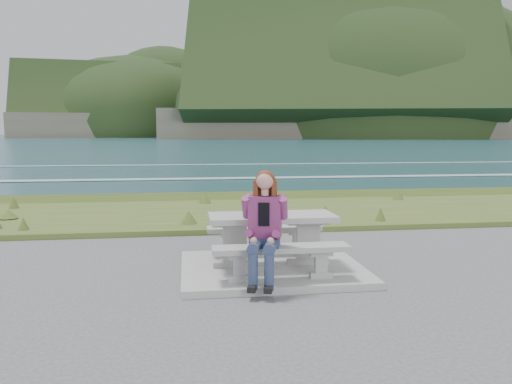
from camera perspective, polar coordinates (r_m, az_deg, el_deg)
concrete_slab at (r=7.34m, az=1.81°, el=-8.76°), size 2.60×2.10×0.10m
picnic_table at (r=7.19m, az=1.83°, el=-3.89°), size 1.80×0.75×0.75m
bench_landward at (r=6.57m, az=2.87°, el=-7.02°), size 1.80×0.35×0.45m
bench_seaward at (r=7.92m, az=0.96°, el=-4.62°), size 1.80×0.35×0.45m
grass_verge at (r=12.19m, az=-2.19°, el=-2.72°), size 160.00×4.50×0.22m
shore_drop at (r=15.05m, az=-3.30°, el=-0.91°), size 160.00×0.80×2.20m
ocean at (r=32.30m, az=-5.78°, el=0.09°), size 1600.00×1600.00×0.09m
headland_range at (r=448.55m, az=17.48°, el=7.51°), size 729.83×363.95×175.59m
seated_woman at (r=6.36m, az=0.87°, el=-5.80°), size 0.58×0.80×1.44m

